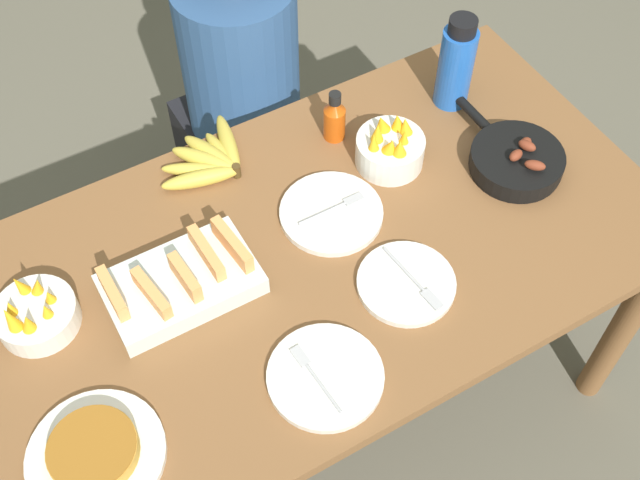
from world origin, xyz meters
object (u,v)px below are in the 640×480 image
empty_plate_far_right (325,377)px  fruit_bowl_citrus (36,314)px  banana_bunch (211,160)px  empty_plate_near_front (406,283)px  skillet (515,160)px  empty_plate_far_left (331,213)px  person_figure (245,113)px  hot_sauce_bottle (335,118)px  fruit_bowl_mango (390,148)px  water_bottle (456,64)px  melon_tray (181,282)px  frittata_plate_center (95,453)px

empty_plate_far_right → fruit_bowl_citrus: (-0.45, 0.41, 0.03)m
banana_bunch → empty_plate_near_front: banana_bunch is taller
skillet → empty_plate_far_left: (-0.45, 0.09, -0.02)m
empty_plate_far_left → person_figure: person_figure is taller
empty_plate_far_right → hot_sauce_bottle: hot_sauce_bottle is taller
empty_plate_far_left → fruit_bowl_mango: bearing=19.8°
banana_bunch → fruit_bowl_citrus: fruit_bowl_citrus is taller
empty_plate_near_front → fruit_bowl_mango: fruit_bowl_mango is taller
water_bottle → melon_tray: bearing=-167.1°
melon_tray → fruit_bowl_citrus: size_ratio=1.88×
skillet → fruit_bowl_citrus: (-1.12, 0.15, 0.01)m
empty_plate_far_right → person_figure: person_figure is taller
water_bottle → hot_sauce_bottle: (-0.32, 0.04, -0.06)m
frittata_plate_center → hot_sauce_bottle: 0.94m
fruit_bowl_citrus → hot_sauce_bottle: size_ratio=1.21×
empty_plate_far_left → fruit_bowl_mango: (0.20, 0.07, 0.04)m
skillet → water_bottle: 0.28m
frittata_plate_center → empty_plate_near_front: bearing=2.4°
water_bottle → person_figure: size_ratio=0.21×
skillet → banana_bunch: bearing=58.9°
hot_sauce_bottle → skillet: bearing=-43.6°
skillet → frittata_plate_center: skillet is taller
fruit_bowl_citrus → water_bottle: size_ratio=0.67×
person_figure → skillet: bearing=-63.3°
banana_bunch → empty_plate_far_left: 0.32m
frittata_plate_center → empty_plate_far_right: bearing=-9.2°
empty_plate_far_left → frittata_plate_center: bearing=-157.6°
melon_tray → fruit_bowl_citrus: fruit_bowl_citrus is taller
hot_sauce_bottle → empty_plate_far_left: bearing=-122.0°
banana_bunch → melon_tray: size_ratio=0.75×
fruit_bowl_mango → fruit_bowl_citrus: fruit_bowl_mango is taller
empty_plate_far_right → empty_plate_far_left: bearing=58.0°
empty_plate_near_front → water_bottle: water_bottle is taller
melon_tray → empty_plate_far_right: 0.37m
melon_tray → hot_sauce_bottle: size_ratio=2.28×
fruit_bowl_citrus → banana_bunch: bearing=23.4°
skillet → empty_plate_near_front: bearing=109.7°
skillet → frittata_plate_center: 1.14m
banana_bunch → frittata_plate_center: size_ratio=0.92×
empty_plate_near_front → person_figure: person_figure is taller
fruit_bowl_mango → hot_sauce_bottle: bearing=117.4°
banana_bunch → fruit_bowl_citrus: 0.54m
empty_plate_near_front → empty_plate_far_left: size_ratio=0.90×
skillet → person_figure: bearing=26.0°
empty_plate_far_left → fruit_bowl_citrus: fruit_bowl_citrus is taller
empty_plate_near_front → frittata_plate_center: bearing=-177.6°
skillet → empty_plate_near_front: (-0.41, -0.15, -0.02)m
fruit_bowl_mango → melon_tray: bearing=-171.1°
empty_plate_near_front → skillet: bearing=20.4°
melon_tray → empty_plate_near_front: size_ratio=1.50×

